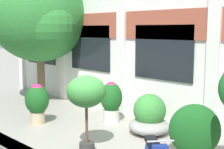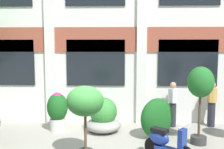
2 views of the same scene
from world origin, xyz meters
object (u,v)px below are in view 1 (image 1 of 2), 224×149
at_px(potted_plant_fluted_column, 37,101).
at_px(broadleaf_tree, 39,18).
at_px(topiary_hedge, 195,130).
at_px(potted_plant_wide_bowl, 150,117).
at_px(potted_plant_terracotta_small, 86,94).
at_px(potted_plant_stone_basin, 111,100).

bearing_deg(potted_plant_fluted_column, broadleaf_tree, 144.77).
bearing_deg(topiary_hedge, potted_plant_wide_bowl, 163.01).
xyz_separation_m(broadleaf_tree, potted_plant_wide_bowl, (5.81, -0.20, -2.94)).
xyz_separation_m(potted_plant_wide_bowl, topiary_hedge, (1.72, -0.53, 0.14)).
bearing_deg(potted_plant_terracotta_small, potted_plant_wide_bowl, 81.42).
relative_size(broadleaf_tree, potted_plant_wide_bowl, 4.55).
bearing_deg(potted_plant_wide_bowl, potted_plant_terracotta_small, -98.58).
bearing_deg(topiary_hedge, potted_plant_stone_basin, 170.41).
bearing_deg(broadleaf_tree, potted_plant_stone_basin, -2.27).
xyz_separation_m(potted_plant_wide_bowl, potted_plant_stone_basin, (-1.55, 0.03, 0.25)).
bearing_deg(potted_plant_wide_bowl, potted_plant_fluted_column, -151.22).
height_order(broadleaf_tree, potted_plant_stone_basin, broadleaf_tree).
distance_m(potted_plant_wide_bowl, potted_plant_stone_basin, 1.57).
height_order(potted_plant_wide_bowl, potted_plant_terracotta_small, potted_plant_terracotta_small).
bearing_deg(potted_plant_terracotta_small, potted_plant_stone_basin, 120.33).
height_order(potted_plant_wide_bowl, topiary_hedge, topiary_hedge).
bearing_deg(potted_plant_fluted_column, potted_plant_terracotta_small, -7.77).
xyz_separation_m(broadleaf_tree, potted_plant_terracotta_small, (5.49, -2.29, -2.00)).
height_order(broadleaf_tree, topiary_hedge, broadleaf_tree).
xyz_separation_m(broadleaf_tree, potted_plant_fluted_column, (2.70, -1.90, -2.68)).
bearing_deg(potted_plant_wide_bowl, topiary_hedge, -16.99).
bearing_deg(potted_plant_fluted_column, potted_plant_stone_basin, 48.13).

